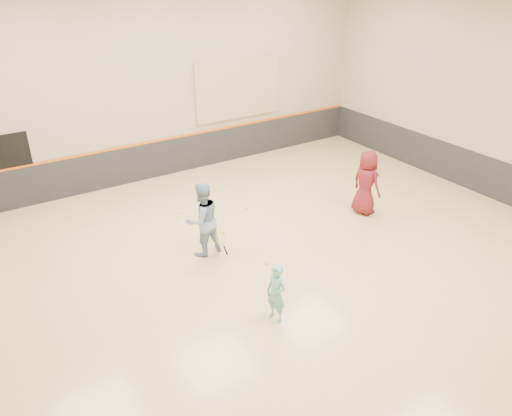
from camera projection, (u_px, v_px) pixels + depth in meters
room at (267, 227)px, 11.68m from camera, size 15.04×12.04×6.22m
wainscot_back at (165, 158)px, 16.26m from camera, size 14.90×0.04×1.20m
wainscot_right at (468, 169)px, 15.37m from camera, size 0.04×11.90×1.20m
accent_stripe at (164, 140)px, 15.97m from camera, size 14.90×0.03×0.06m
acoustic_panel at (238, 88)px, 16.73m from camera, size 3.20×0.08×2.00m
doorway at (13, 172)px, 13.87m from camera, size 1.10×0.05×2.20m
girl at (276, 293)px, 9.69m from camera, size 0.39×0.51×1.25m
instructor at (202, 220)px, 11.77m from camera, size 0.97×0.79×1.85m
young_man at (366, 183)px, 13.70m from camera, size 0.66×0.94×1.83m
held_racket at (221, 238)px, 11.75m from camera, size 0.33×0.33×0.70m
spare_racket at (181, 214)px, 13.87m from camera, size 0.63×0.63×0.13m
ball_under_racket at (266, 263)px, 11.71m from camera, size 0.07×0.07×0.07m
ball_in_hand at (376, 174)px, 13.54m from camera, size 0.07×0.07×0.07m
ball_beside_spare at (247, 208)px, 14.27m from camera, size 0.07×0.07×0.07m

